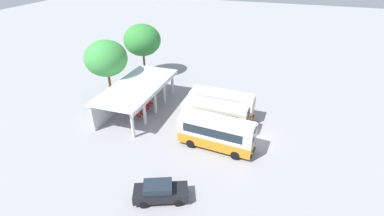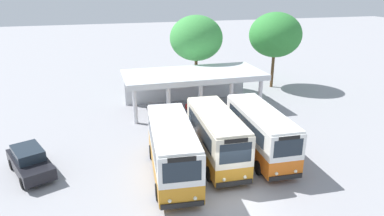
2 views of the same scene
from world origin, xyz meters
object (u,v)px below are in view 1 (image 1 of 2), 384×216
at_px(waiting_chair_middle_seat, 145,111).
at_px(waiting_chair_end_by_column, 138,116).
at_px(waiting_chair_second_from_end, 142,113).
at_px(city_bus_nearest_orange, 217,132).
at_px(waiting_chair_fourth_seat, 147,108).
at_px(city_bus_second_in_row, 215,116).
at_px(city_bus_middle_cream, 222,104).
at_px(waiting_chair_fifth_seat, 149,105).
at_px(waiting_chair_far_end_seat, 151,103).
at_px(parked_car_flank, 160,191).

bearing_deg(waiting_chair_middle_seat, waiting_chair_end_by_column, 174.05).
distance_m(waiting_chair_second_from_end, waiting_chair_middle_seat, 0.68).
xyz_separation_m(city_bus_nearest_orange, waiting_chair_middle_seat, (3.62, 9.90, -1.29)).
bearing_deg(waiting_chair_fourth_seat, city_bus_second_in_row, -97.90).
xyz_separation_m(city_bus_middle_cream, waiting_chair_middle_seat, (-2.48, 8.96, -1.24)).
height_order(city_bus_second_in_row, waiting_chair_fourth_seat, city_bus_second_in_row).
height_order(city_bus_middle_cream, waiting_chair_fifth_seat, city_bus_middle_cream).
height_order(city_bus_middle_cream, waiting_chair_far_end_seat, city_bus_middle_cream).
bearing_deg(waiting_chair_fourth_seat, waiting_chair_end_by_column, 176.93).
distance_m(city_bus_nearest_orange, waiting_chair_fifth_seat, 11.27).
bearing_deg(waiting_chair_middle_seat, city_bus_middle_cream, -74.51).
distance_m(city_bus_middle_cream, waiting_chair_fifth_seat, 9.25).
distance_m(city_bus_nearest_orange, waiting_chair_end_by_column, 10.37).
bearing_deg(waiting_chair_end_by_column, waiting_chair_fourth_seat, -3.07).
xyz_separation_m(parked_car_flank, waiting_chair_second_from_end, (11.14, 7.46, -0.31)).
bearing_deg(waiting_chair_fourth_seat, city_bus_nearest_orange, -113.40).
bearing_deg(waiting_chair_end_by_column, city_bus_nearest_orange, -102.68).
relative_size(waiting_chair_middle_seat, waiting_chair_far_end_seat, 1.00).
distance_m(waiting_chair_end_by_column, waiting_chair_fourth_seat, 2.04).
bearing_deg(waiting_chair_fourth_seat, waiting_chair_far_end_seat, 4.84).
relative_size(waiting_chair_middle_seat, waiting_chair_fifth_seat, 1.00).
bearing_deg(city_bus_nearest_orange, waiting_chair_second_from_end, 73.56).
height_order(city_bus_middle_cream, parked_car_flank, city_bus_middle_cream).
xyz_separation_m(parked_car_flank, waiting_chair_fourth_seat, (12.50, 7.43, -0.31)).
distance_m(city_bus_second_in_row, waiting_chair_second_from_end, 9.11).
bearing_deg(city_bus_nearest_orange, waiting_chair_middle_seat, 69.92).
bearing_deg(city_bus_nearest_orange, city_bus_middle_cream, 8.73).
height_order(city_bus_nearest_orange, city_bus_middle_cream, city_bus_nearest_orange).
bearing_deg(waiting_chair_end_by_column, city_bus_second_in_row, -85.03).
height_order(waiting_chair_second_from_end, waiting_chair_fourth_seat, same).
height_order(city_bus_middle_cream, waiting_chair_middle_seat, city_bus_middle_cream).
bearing_deg(waiting_chair_fourth_seat, waiting_chair_fifth_seat, 8.78).
bearing_deg(waiting_chair_fourth_seat, city_bus_middle_cream, -78.66).
xyz_separation_m(city_bus_middle_cream, parked_car_flank, (-14.31, 1.56, -0.94)).
relative_size(parked_car_flank, waiting_chair_fifth_seat, 5.45).
height_order(parked_car_flank, waiting_chair_fourth_seat, parked_car_flank).
distance_m(city_bus_second_in_row, waiting_chair_end_by_column, 9.22).
bearing_deg(waiting_chair_end_by_column, waiting_chair_far_end_seat, 0.10).
xyz_separation_m(waiting_chair_second_from_end, waiting_chair_fifth_seat, (2.04, 0.07, 0.00)).
bearing_deg(waiting_chair_far_end_seat, city_bus_second_in_row, -105.97).
relative_size(waiting_chair_fourth_seat, waiting_chair_fifth_seat, 1.00).
bearing_deg(waiting_chair_far_end_seat, parked_car_flank, -151.45).
xyz_separation_m(city_bus_nearest_orange, parked_car_flank, (-8.21, 2.50, -0.98)).
relative_size(city_bus_second_in_row, waiting_chair_far_end_seat, 8.51).
xyz_separation_m(parked_car_flank, waiting_chair_middle_seat, (11.82, 7.39, -0.31)).
distance_m(city_bus_nearest_orange, waiting_chair_fourth_seat, 10.89).
distance_m(city_bus_nearest_orange, waiting_chair_second_from_end, 10.46).
distance_m(waiting_chair_second_from_end, waiting_chair_fifth_seat, 2.04).
bearing_deg(parked_car_flank, waiting_chair_second_from_end, 33.79).
xyz_separation_m(waiting_chair_fifth_seat, waiting_chair_far_end_seat, (0.68, 0.01, 0.00)).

